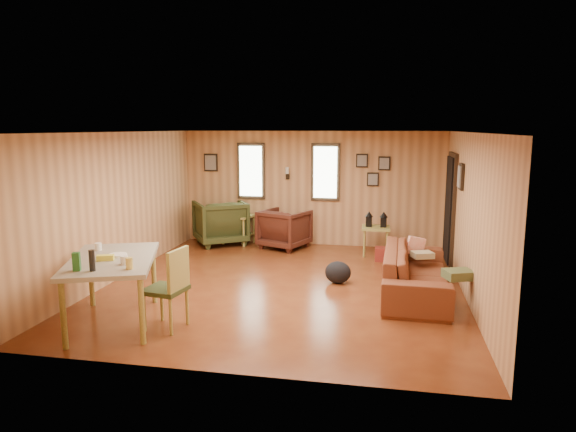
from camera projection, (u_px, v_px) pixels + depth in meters
name	position (u px, v px, depth m)	size (l,w,h in m)	color
room	(297.00, 208.00, 8.15)	(5.54, 6.04, 2.44)	brown
sofa	(416.00, 264.00, 7.64)	(2.36, 0.69, 0.92)	brown
recliner_brown	(285.00, 227.00, 10.58)	(0.87, 0.81, 0.89)	#481F15
recliner_green	(220.00, 220.00, 10.94)	(1.01, 0.94, 1.03)	#363D1C
end_table	(238.00, 224.00, 10.99)	(0.72, 0.68, 0.77)	#BAB552
side_table	(376.00, 225.00, 9.98)	(0.55, 0.55, 0.86)	#BAB552
cooler	(384.00, 254.00, 9.61)	(0.36, 0.26, 0.25)	maroon
backpack	(338.00, 272.00, 8.21)	(0.47, 0.39, 0.36)	black
sofa_pillows	(437.00, 261.00, 7.66)	(0.92, 1.62, 0.34)	#515C33
dining_table	(112.00, 264.00, 6.42)	(1.52, 1.92, 1.10)	#9E9984
dining_chair	(170.00, 284.00, 6.29)	(0.53, 0.53, 1.02)	#363D1C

